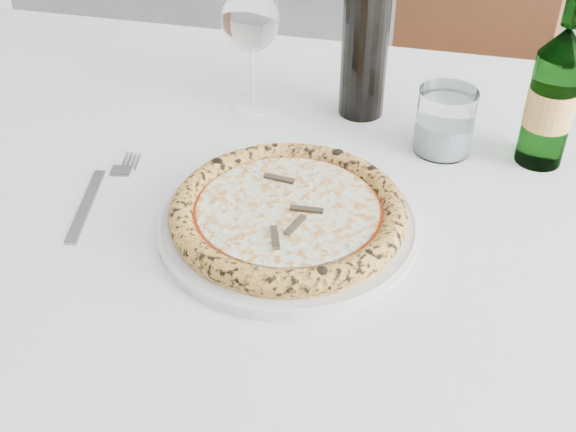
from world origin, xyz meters
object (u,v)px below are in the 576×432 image
tumbler (444,125)px  beer_bottle (552,97)px  chair_far (449,83)px  plate (288,223)px  wine_bottle (365,39)px  wine_glass (250,21)px  dining_table (313,232)px  pizza (288,212)px

tumbler → beer_bottle: bearing=7.8°
chair_far → beer_bottle: (0.21, -0.65, 0.32)m
chair_far → plate: 0.94m
tumbler → wine_bottle: 0.17m
plate → tumbler: (0.14, 0.25, 0.03)m
wine_glass → tumbler: (0.30, -0.03, -0.10)m
dining_table → pizza: pizza is taller
dining_table → wine_glass: wine_glass is taller
wine_glass → beer_bottle: 0.43m
dining_table → tumbler: bearing=46.8°
plate → beer_bottle: (0.27, 0.27, 0.09)m
chair_far → pizza: 0.95m
pizza → wine_bottle: size_ratio=1.02×
tumbler → plate: bearing=-119.3°
plate → pizza: pizza is taller
dining_table → tumbler: (0.14, 0.15, 0.12)m
chair_far → wine_glass: size_ratio=4.86×
wine_glass → tumbler: bearing=-5.1°
plate → wine_glass: size_ratio=1.66×
wine_glass → beer_bottle: (0.43, -0.01, -0.04)m
dining_table → plate: 0.13m
wine_bottle → chair_far: bearing=84.5°
wine_bottle → beer_bottle: bearing=-10.0°
beer_bottle → wine_bottle: (-0.27, 0.05, 0.02)m
tumbler → wine_bottle: bearing=154.6°
plate → pizza: bearing=160.6°
chair_far → wine_bottle: (-0.06, -0.60, 0.34)m
beer_bottle → wine_glass: bearing=178.8°
wine_glass → tumbler: size_ratio=2.09×
tumbler → beer_bottle: beer_bottle is taller
tumbler → beer_bottle: 0.14m
dining_table → wine_bottle: size_ratio=6.03×
chair_far → tumbler: chair_far is taller
dining_table → wine_bottle: (0.00, 0.21, 0.20)m
wine_glass → wine_bottle: bearing=13.3°
plate → beer_bottle: beer_bottle is taller
pizza → tumbler: bearing=60.7°
dining_table → tumbler: size_ratio=18.48×
plate → beer_bottle: 0.39m
pizza → beer_bottle: 0.39m
chair_far → wine_bottle: 0.69m
chair_far → wine_bottle: wine_bottle is taller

